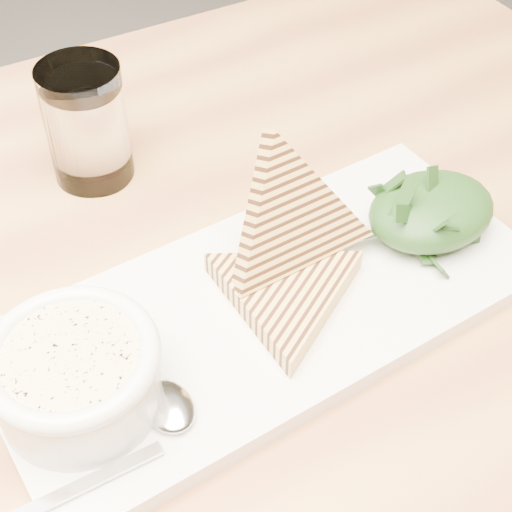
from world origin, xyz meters
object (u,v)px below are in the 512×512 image
glass_far (87,124)px  soup_bowl (77,382)px  table_top (93,374)px  platter (269,307)px  glass_near (92,135)px

glass_far → soup_bowl: bearing=-113.7°
table_top → platter: (0.14, -0.03, 0.03)m
soup_bowl → glass_near: size_ratio=1.17×
platter → soup_bowl: soup_bowl is taller
glass_near → glass_far: glass_far is taller
glass_near → soup_bowl: bearing=-114.5°
platter → glass_near: bearing=102.3°
soup_bowl → glass_near: bearing=65.5°
platter → soup_bowl: 0.17m
glass_near → glass_far: (-0.00, 0.01, 0.01)m
table_top → platter: 0.15m
table_top → glass_far: bearing=66.5°
platter → glass_near: glass_near is taller
table_top → glass_near: glass_near is taller
platter → soup_bowl: size_ratio=3.89×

